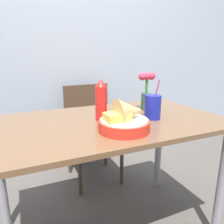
{
  "coord_description": "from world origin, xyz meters",
  "views": [
    {
      "loc": [
        -0.43,
        -1.04,
        1.08
      ],
      "look_at": [
        0.01,
        -0.05,
        0.79
      ],
      "focal_mm": 35.0,
      "sensor_mm": 36.0,
      "label": 1
    }
  ],
  "objects_px": {
    "food_basket": "(126,119)",
    "drink_cup": "(153,108)",
    "chair_far_window": "(90,123)",
    "ketchup_bottle": "(101,100)",
    "flower_vase": "(146,90)"
  },
  "relations": [
    {
      "from": "food_basket",
      "to": "drink_cup",
      "type": "relative_size",
      "value": 1.09
    },
    {
      "from": "chair_far_window",
      "to": "flower_vase",
      "type": "relative_size",
      "value": 3.44
    },
    {
      "from": "drink_cup",
      "to": "flower_vase",
      "type": "xyz_separation_m",
      "value": [
        0.07,
        0.18,
        0.06
      ]
    },
    {
      "from": "chair_far_window",
      "to": "drink_cup",
      "type": "xyz_separation_m",
      "value": [
        0.11,
        -0.78,
        0.31
      ]
    },
    {
      "from": "food_basket",
      "to": "drink_cup",
      "type": "height_order",
      "value": "drink_cup"
    },
    {
      "from": "chair_far_window",
      "to": "ketchup_bottle",
      "type": "height_order",
      "value": "ketchup_bottle"
    },
    {
      "from": "chair_far_window",
      "to": "drink_cup",
      "type": "height_order",
      "value": "drink_cup"
    },
    {
      "from": "chair_far_window",
      "to": "drink_cup",
      "type": "relative_size",
      "value": 3.7
    },
    {
      "from": "chair_far_window",
      "to": "flower_vase",
      "type": "xyz_separation_m",
      "value": [
        0.19,
        -0.59,
        0.37
      ]
    },
    {
      "from": "chair_far_window",
      "to": "food_basket",
      "type": "height_order",
      "value": "food_basket"
    },
    {
      "from": "food_basket",
      "to": "drink_cup",
      "type": "bearing_deg",
      "value": 26.48
    },
    {
      "from": "chair_far_window",
      "to": "food_basket",
      "type": "xyz_separation_m",
      "value": [
        -0.11,
        -0.89,
        0.3
      ]
    },
    {
      "from": "chair_far_window",
      "to": "ketchup_bottle",
      "type": "bearing_deg",
      "value": -102.76
    },
    {
      "from": "ketchup_bottle",
      "to": "chair_far_window",
      "type": "bearing_deg",
      "value": 77.24
    },
    {
      "from": "drink_cup",
      "to": "chair_far_window",
      "type": "bearing_deg",
      "value": 98.22
    }
  ]
}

